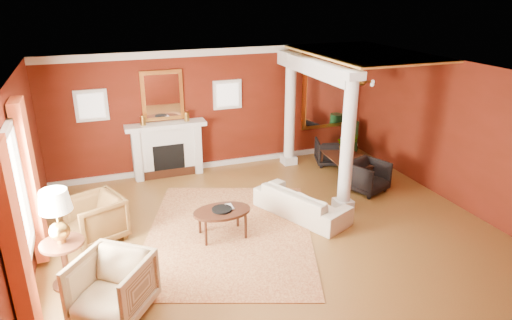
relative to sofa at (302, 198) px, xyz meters
name	(u,v)px	position (x,y,z in m)	size (l,w,h in m)	color
ground	(271,230)	(-0.78, -0.34, -0.38)	(8.00, 8.00, 0.00)	brown
room_shell	(272,126)	(-0.78, -0.34, 1.64)	(8.04, 7.04, 2.92)	#5B180C
fireplace	(167,149)	(-2.08, 2.98, 0.27)	(1.85, 0.42, 1.29)	silver
overmantel_mirror	(162,96)	(-2.08, 3.11, 1.52)	(0.95, 0.07, 1.15)	gold
flank_window_left	(91,106)	(-3.63, 3.12, 1.42)	(0.70, 0.07, 0.70)	silver
flank_window_right	(227,95)	(-0.53, 3.12, 1.42)	(0.70, 0.07, 0.70)	silver
left_window	(22,208)	(-4.68, -0.94, 1.04)	(0.21, 2.55, 2.60)	white
column_front	(348,142)	(0.92, -0.04, 1.05)	(0.36, 0.36, 2.80)	silver
column_back	(290,109)	(0.92, 2.66, 1.05)	(0.36, 0.36, 2.80)	silver
header_beam	(313,67)	(0.92, 1.56, 2.24)	(0.30, 3.20, 0.32)	silver
amber_ceiling	(364,53)	(2.07, 1.41, 2.49)	(2.30, 3.40, 0.04)	gold
dining_mirror	(325,96)	(2.12, 3.11, 1.17)	(1.30, 0.07, 1.70)	gold
chandelier	(362,81)	(2.12, 1.46, 1.87)	(0.60, 0.62, 0.75)	olive
crown_trim	(216,52)	(-0.78, 3.12, 2.44)	(8.00, 0.08, 0.16)	silver
base_trim	(220,163)	(-0.78, 3.12, -0.32)	(8.00, 0.08, 0.12)	silver
rug	(229,233)	(-1.55, -0.20, -0.37)	(2.96, 3.94, 0.02)	maroon
sofa	(302,198)	(0.00, 0.00, 0.00)	(1.94, 0.57, 0.76)	beige
armchair_leopard	(95,216)	(-3.81, 0.44, 0.07)	(0.87, 0.81, 0.89)	black
armchair_stripe	(112,284)	(-3.67, -1.73, 0.10)	(0.93, 0.87, 0.96)	tan
coffee_table	(222,213)	(-1.69, -0.24, 0.10)	(1.04, 1.04, 0.52)	black
coffee_book	(223,202)	(-1.65, -0.17, 0.27)	(0.18, 0.02, 0.25)	black
side_table	(58,222)	(-4.28, -0.81, 0.69)	(0.63, 0.63, 1.57)	black
dining_table	(347,161)	(1.84, 1.41, 0.02)	(1.41, 0.50, 0.79)	black
dining_chair_near	(368,175)	(1.85, 0.52, 0.00)	(0.74, 0.69, 0.76)	black
dining_chair_far	(330,151)	(1.88, 2.27, -0.02)	(0.69, 0.65, 0.71)	black
green_urn	(351,142)	(2.72, 2.66, -0.01)	(0.39, 0.39, 0.93)	#14401D
potted_plant	(347,135)	(1.86, 1.49, 0.62)	(0.49, 0.55, 0.43)	#26591E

